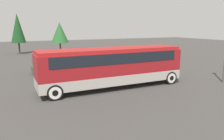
{
  "coord_description": "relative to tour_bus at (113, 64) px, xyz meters",
  "views": [
    {
      "loc": [
        -7.09,
        -14.76,
        4.65
      ],
      "look_at": [
        0.0,
        0.0,
        1.37
      ],
      "focal_mm": 35.0,
      "sensor_mm": 36.0,
      "label": 1
    }
  ],
  "objects": [
    {
      "name": "parked_car_mid",
      "position": [
        -2.98,
        7.58,
        -1.17
      ],
      "size": [
        4.52,
        1.83,
        1.3
      ],
      "color": "#2D5638",
      "rests_on": "ground_plane"
    },
    {
      "name": "parked_car_near",
      "position": [
        5.02,
        5.34,
        -1.15
      ],
      "size": [
        4.42,
        1.9,
        1.36
      ],
      "color": "maroon",
      "rests_on": "ground_plane"
    },
    {
      "name": "ground_plane",
      "position": [
        -0.1,
        0.0,
        -1.84
      ],
      "size": [
        120.0,
        120.0,
        0.0
      ],
      "primitive_type": "plane",
      "color": "#423F3D"
    },
    {
      "name": "tree_left",
      "position": [
        -5.32,
        25.94,
        2.49
      ],
      "size": [
        2.38,
        2.38,
        6.78
      ],
      "color": "brown",
      "rests_on": "ground_plane"
    },
    {
      "name": "tour_bus",
      "position": [
        0.0,
        0.0,
        0.0
      ],
      "size": [
        11.2,
        2.66,
        3.05
      ],
      "color": "#B7B2A8",
      "rests_on": "ground_plane"
    },
    {
      "name": "tree_center",
      "position": [
        1.18,
        23.47,
        1.75
      ],
      "size": [
        3.0,
        3.0,
        5.34
      ],
      "color": "brown",
      "rests_on": "ground_plane"
    }
  ]
}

